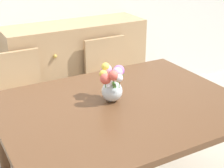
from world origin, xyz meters
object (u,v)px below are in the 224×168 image
(dining_table, at_px, (122,115))
(dresser, at_px, (77,71))
(flower_vase, at_px, (112,83))
(chair_right, at_px, (110,79))
(chair_left, at_px, (22,98))

(dining_table, distance_m, dresser, 1.37)
(dining_table, distance_m, flower_vase, 0.23)
(chair_right, height_order, dresser, dresser)
(chair_left, relative_size, dresser, 0.64)
(chair_left, bearing_deg, chair_right, -180.00)
(dining_table, relative_size, chair_left, 1.74)
(dining_table, xyz_separation_m, flower_vase, (-0.03, 0.09, 0.21))
(dining_table, bearing_deg, dresser, 79.55)
(chair_left, bearing_deg, dresser, -149.98)
(chair_right, bearing_deg, chair_left, 0.00)
(dining_table, xyz_separation_m, chair_left, (-0.43, 0.94, -0.17))
(chair_left, xyz_separation_m, flower_vase, (0.40, -0.86, 0.38))
(chair_right, height_order, flower_vase, flower_vase)
(chair_right, bearing_deg, dresser, -64.80)
(dresser, distance_m, flower_vase, 1.33)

